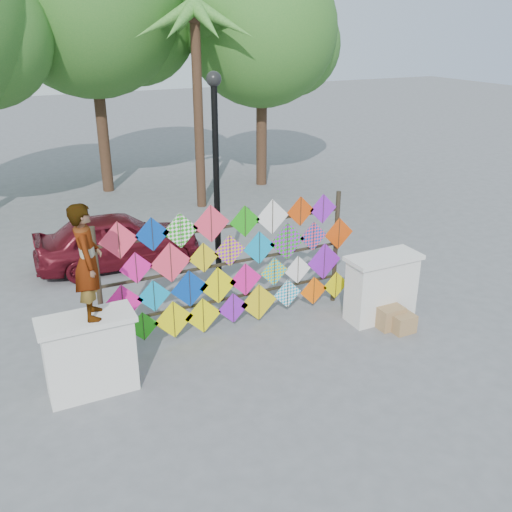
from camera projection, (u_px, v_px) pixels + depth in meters
name	position (u px, v px, depth m)	size (l,w,h in m)	color
ground	(247.00, 344.00, 10.04)	(80.00, 80.00, 0.00)	slate
parapet_left	(90.00, 355.00, 8.53)	(1.40, 0.65, 1.28)	silver
parapet_right	(381.00, 287.00, 10.72)	(1.40, 0.65, 1.28)	silver
kite_rack	(234.00, 266.00, 10.21)	(4.95, 0.24, 2.41)	black
tree_mid	(93.00, 3.00, 17.05)	(6.30, 5.60, 8.61)	#4E3121
tree_east	(264.00, 31.00, 18.12)	(5.40, 4.80, 7.42)	#4E3121
palm_tree	(195.00, 34.00, 15.69)	(3.62, 3.62, 5.83)	#4E3121
vendor_woman	(88.00, 262.00, 8.02)	(0.63, 0.41, 1.72)	#99999E
sedan	(118.00, 239.00, 13.09)	(1.49, 3.71, 1.26)	#590F19
lamppost	(216.00, 168.00, 10.80)	(0.28, 0.28, 4.46)	black
cardboard_box_near	(389.00, 316.00, 10.56)	(0.47, 0.42, 0.42)	#937047
cardboard_box_far	(402.00, 323.00, 10.42)	(0.41, 0.38, 0.34)	#937047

